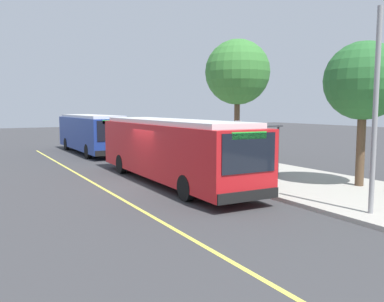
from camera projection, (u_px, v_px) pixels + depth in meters
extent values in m
plane|color=#38383A|center=(149.00, 184.00, 18.60)|extent=(120.00, 120.00, 0.00)
cube|color=#A8A399|center=(252.00, 172.00, 21.54)|extent=(44.00, 6.40, 0.15)
cube|color=#E0D64C|center=(102.00, 188.00, 17.52)|extent=(36.00, 0.14, 0.01)
cube|color=red|center=(170.00, 150.00, 18.74)|extent=(12.19, 2.75, 2.40)
cube|color=silver|center=(170.00, 122.00, 18.60)|extent=(11.22, 2.48, 0.20)
cube|color=black|center=(249.00, 153.00, 13.38)|extent=(0.08, 2.17, 1.34)
cube|color=black|center=(194.00, 142.00, 19.33)|extent=(10.69, 0.21, 1.06)
cube|color=white|center=(194.00, 168.00, 19.46)|extent=(11.55, 0.22, 0.28)
cube|color=#26D83F|center=(250.00, 135.00, 13.32)|extent=(0.05, 1.40, 0.24)
cube|color=black|center=(249.00, 196.00, 13.52)|extent=(0.12, 2.50, 0.36)
cylinder|color=black|center=(237.00, 183.00, 16.12)|extent=(1.00, 0.30, 1.00)
cylinder|color=black|center=(186.00, 188.00, 15.02)|extent=(1.00, 0.30, 1.00)
cylinder|color=black|center=(161.00, 161.00, 22.59)|extent=(1.00, 0.30, 1.00)
cylinder|color=black|center=(121.00, 164.00, 21.48)|extent=(1.00, 0.30, 1.00)
cube|color=navy|center=(91.00, 133.00, 31.14)|extent=(10.59, 2.59, 2.40)
cube|color=silver|center=(90.00, 116.00, 31.00)|extent=(9.75, 2.33, 0.20)
cube|color=black|center=(113.00, 131.00, 26.52)|extent=(0.05, 2.17, 1.34)
cube|color=black|center=(107.00, 129.00, 31.75)|extent=(9.31, 0.08, 1.06)
cube|color=yellow|center=(107.00, 145.00, 31.88)|extent=(10.06, 0.07, 0.28)
cube|color=#26D83F|center=(113.00, 122.00, 26.45)|extent=(0.04, 1.40, 0.24)
cube|color=black|center=(114.00, 153.00, 26.66)|extent=(0.09, 2.50, 0.36)
cylinder|color=black|center=(120.00, 150.00, 28.99)|extent=(1.00, 0.28, 1.00)
cylinder|color=black|center=(88.00, 151.00, 27.85)|extent=(1.00, 0.28, 1.00)
cylinder|color=black|center=(94.00, 143.00, 34.56)|extent=(1.00, 0.28, 1.00)
cylinder|color=black|center=(67.00, 144.00, 33.42)|extent=(1.00, 0.28, 1.00)
cylinder|color=#333338|center=(278.00, 151.00, 20.10)|extent=(0.10, 0.10, 2.40)
cylinder|color=#333338|center=(257.00, 152.00, 19.46)|extent=(0.10, 0.10, 2.40)
cylinder|color=#333338|center=(246.00, 147.00, 22.35)|extent=(0.10, 0.10, 2.40)
cylinder|color=#333338|center=(227.00, 148.00, 21.71)|extent=(0.10, 0.10, 2.40)
cube|color=#333338|center=(252.00, 125.00, 20.77)|extent=(2.90, 1.60, 0.08)
cube|color=#4C606B|center=(261.00, 149.00, 21.22)|extent=(2.47, 0.04, 2.16)
cube|color=navy|center=(237.00, 148.00, 22.03)|extent=(0.06, 1.11, 1.82)
cube|color=brown|center=(256.00, 163.00, 20.98)|extent=(1.60, 0.44, 0.06)
cube|color=brown|center=(260.00, 158.00, 21.07)|extent=(1.60, 0.05, 0.44)
cube|color=#333338|center=(248.00, 166.00, 21.63)|extent=(0.08, 0.40, 0.45)
cube|color=#333338|center=(265.00, 170.00, 20.38)|extent=(0.08, 0.40, 0.45)
cylinder|color=#333338|center=(238.00, 151.00, 18.00)|extent=(0.07, 0.07, 2.80)
cube|color=white|center=(238.00, 127.00, 17.87)|extent=(0.44, 0.03, 0.56)
cube|color=red|center=(238.00, 127.00, 17.87)|extent=(0.40, 0.01, 0.16)
cylinder|color=#282D47|center=(252.00, 173.00, 17.91)|extent=(0.14, 0.14, 0.85)
cylinder|color=#282D47|center=(249.00, 174.00, 17.82)|extent=(0.14, 0.14, 0.85)
cube|color=#338C4C|center=(251.00, 157.00, 17.78)|extent=(0.24, 0.40, 0.62)
sphere|color=tan|center=(251.00, 148.00, 17.74)|extent=(0.22, 0.22, 0.22)
cylinder|color=brown|center=(237.00, 128.00, 26.02)|extent=(0.36, 0.36, 4.06)
sphere|color=#387A33|center=(237.00, 72.00, 25.64)|extent=(4.13, 4.13, 4.13)
cylinder|color=brown|center=(361.00, 148.00, 17.17)|extent=(0.36, 0.36, 3.23)
sphere|color=#28662D|center=(364.00, 81.00, 16.87)|extent=(3.29, 3.29, 3.29)
cylinder|color=gray|center=(375.00, 112.00, 12.44)|extent=(0.16, 0.16, 6.40)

